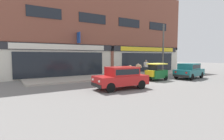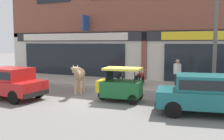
{
  "view_description": "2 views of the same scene",
  "coord_description": "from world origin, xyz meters",
  "px_view_note": "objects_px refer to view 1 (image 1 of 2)",
  "views": [
    {
      "loc": [
        -10.66,
        -11.25,
        2.19
      ],
      "look_at": [
        -3.1,
        1.0,
        1.02
      ],
      "focal_mm": 28.0,
      "sensor_mm": 36.0,
      "label": 1
    },
    {
      "loc": [
        5.31,
        -10.83,
        2.63
      ],
      "look_at": [
        -0.1,
        1.0,
        1.26
      ],
      "focal_mm": 42.0,
      "sensor_mm": 36.0,
      "label": 2
    }
  ],
  "objects_px": {
    "auto_rickshaw": "(156,73)",
    "motorcycle_0": "(118,72)",
    "car_1": "(121,77)",
    "utility_pole": "(163,49)",
    "pedestrian": "(146,65)",
    "car_0": "(189,70)",
    "motorcycle_1": "(128,71)",
    "cow": "(128,70)"
  },
  "relations": [
    {
      "from": "auto_rickshaw",
      "to": "pedestrian",
      "type": "height_order",
      "value": "pedestrian"
    },
    {
      "from": "motorcycle_0",
      "to": "utility_pole",
      "type": "height_order",
      "value": "utility_pole"
    },
    {
      "from": "auto_rickshaw",
      "to": "motorcycle_1",
      "type": "distance_m",
      "value": 3.68
    },
    {
      "from": "cow",
      "to": "car_1",
      "type": "bearing_deg",
      "value": -135.11
    },
    {
      "from": "cow",
      "to": "auto_rickshaw",
      "type": "bearing_deg",
      "value": -15.47
    },
    {
      "from": "car_1",
      "to": "auto_rickshaw",
      "type": "distance_m",
      "value": 5.23
    },
    {
      "from": "car_0",
      "to": "car_1",
      "type": "distance_m",
      "value": 8.66
    },
    {
      "from": "auto_rickshaw",
      "to": "motorcycle_0",
      "type": "relative_size",
      "value": 1.15
    },
    {
      "from": "cow",
      "to": "car_0",
      "type": "height_order",
      "value": "cow"
    },
    {
      "from": "utility_pole",
      "to": "car_1",
      "type": "bearing_deg",
      "value": -153.66
    },
    {
      "from": "car_1",
      "to": "utility_pole",
      "type": "bearing_deg",
      "value": 26.34
    },
    {
      "from": "utility_pole",
      "to": "pedestrian",
      "type": "bearing_deg",
      "value": 158.94
    },
    {
      "from": "car_0",
      "to": "motorcycle_0",
      "type": "height_order",
      "value": "car_0"
    },
    {
      "from": "auto_rickshaw",
      "to": "cow",
      "type": "bearing_deg",
      "value": 164.53
    },
    {
      "from": "auto_rickshaw",
      "to": "motorcycle_0",
      "type": "bearing_deg",
      "value": 112.84
    },
    {
      "from": "auto_rickshaw",
      "to": "utility_pole",
      "type": "distance_m",
      "value": 5.12
    },
    {
      "from": "car_1",
      "to": "motorcycle_1",
      "type": "relative_size",
      "value": 2.03
    },
    {
      "from": "cow",
      "to": "pedestrian",
      "type": "xyz_separation_m",
      "value": [
        4.46,
        2.65,
        0.12
      ]
    },
    {
      "from": "car_1",
      "to": "car_0",
      "type": "bearing_deg",
      "value": 6.07
    },
    {
      "from": "car_1",
      "to": "motorcycle_0",
      "type": "distance_m",
      "value": 6.41
    },
    {
      "from": "car_1",
      "to": "pedestrian",
      "type": "relative_size",
      "value": 2.3
    },
    {
      "from": "motorcycle_1",
      "to": "utility_pole",
      "type": "bearing_deg",
      "value": -13.98
    },
    {
      "from": "motorcycle_0",
      "to": "utility_pole",
      "type": "bearing_deg",
      "value": -12.01
    },
    {
      "from": "car_0",
      "to": "motorcycle_1",
      "type": "height_order",
      "value": "car_0"
    },
    {
      "from": "car_1",
      "to": "utility_pole",
      "type": "distance_m",
      "value": 9.94
    },
    {
      "from": "car_1",
      "to": "utility_pole",
      "type": "relative_size",
      "value": 0.67
    },
    {
      "from": "motorcycle_1",
      "to": "pedestrian",
      "type": "distance_m",
      "value": 2.33
    },
    {
      "from": "auto_rickshaw",
      "to": "motorcycle_1",
      "type": "bearing_deg",
      "value": 95.2
    },
    {
      "from": "auto_rickshaw",
      "to": "utility_pole",
      "type": "xyz_separation_m",
      "value": [
        3.76,
        2.64,
        2.25
      ]
    },
    {
      "from": "car_1",
      "to": "motorcycle_0",
      "type": "xyz_separation_m",
      "value": [
        3.36,
        5.45,
        -0.28
      ]
    },
    {
      "from": "cow",
      "to": "auto_rickshaw",
      "type": "xyz_separation_m",
      "value": [
        2.56,
        -0.71,
        -0.35
      ]
    },
    {
      "from": "motorcycle_0",
      "to": "pedestrian",
      "type": "relative_size",
      "value": 1.11
    },
    {
      "from": "cow",
      "to": "car_1",
      "type": "distance_m",
      "value": 3.37
    },
    {
      "from": "utility_pole",
      "to": "auto_rickshaw",
      "type": "bearing_deg",
      "value": -144.88
    },
    {
      "from": "car_0",
      "to": "auto_rickshaw",
      "type": "height_order",
      "value": "auto_rickshaw"
    },
    {
      "from": "auto_rickshaw",
      "to": "motorcycle_0",
      "type": "distance_m",
      "value": 4.11
    },
    {
      "from": "cow",
      "to": "motorcycle_1",
      "type": "bearing_deg",
      "value": 52.95
    },
    {
      "from": "cow",
      "to": "utility_pole",
      "type": "distance_m",
      "value": 6.88
    },
    {
      "from": "cow",
      "to": "motorcycle_0",
      "type": "xyz_separation_m",
      "value": [
        0.97,
        3.07,
        -0.48
      ]
    },
    {
      "from": "motorcycle_1",
      "to": "pedestrian",
      "type": "relative_size",
      "value": 1.13
    },
    {
      "from": "motorcycle_0",
      "to": "car_0",
      "type": "bearing_deg",
      "value": -40.8
    },
    {
      "from": "cow",
      "to": "motorcycle_0",
      "type": "bearing_deg",
      "value": 72.5
    }
  ]
}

